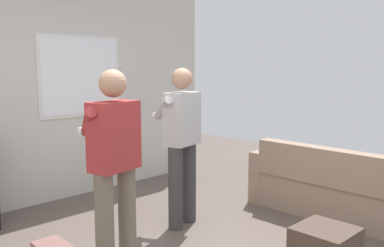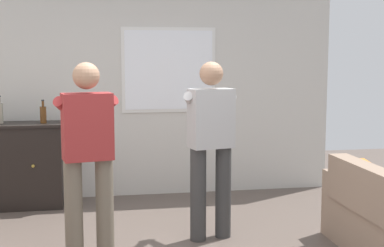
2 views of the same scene
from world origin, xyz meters
TOP-DOWN VIEW (x-y plane):
  - wall_back_with_window at (0.02, 2.66)m, footprint 5.20×0.15m
  - couch at (2.02, -0.29)m, footprint 0.57×2.25m
  - person_standing_left at (-0.45, 0.47)m, footprint 0.55×0.51m
  - person_standing_right at (0.68, 0.87)m, footprint 0.54×0.51m

SIDE VIEW (x-z plane):
  - couch at x=2.02m, z-range -0.08..0.74m
  - person_standing_left at x=-0.45m, z-range 0.10..1.78m
  - person_standing_right at x=0.68m, z-range 0.10..1.78m
  - wall_back_with_window at x=0.02m, z-range 0.01..2.81m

